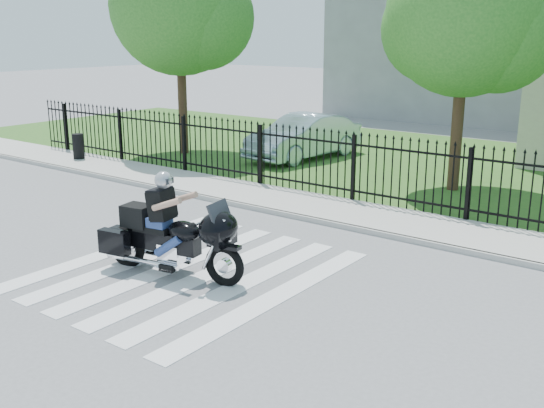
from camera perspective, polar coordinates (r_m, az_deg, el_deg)
The scene contains 11 objects.
ground at distance 11.97m, azimuth -7.40°, elevation -5.98°, with size 120.00×120.00×0.00m, color slate.
crosswalk at distance 11.97m, azimuth -7.40°, elevation -5.95°, with size 5.00×5.50×0.01m, color silver, non-canonical shape.
sidewalk at distance 15.71m, azimuth 5.38°, elevation -0.53°, with size 40.00×2.00×0.12m, color #ADAAA3.
curb at distance 14.90m, azimuth 3.36°, elevation -1.36°, with size 40.00×0.12×0.12m, color #ADAAA3.
grass_strip at distance 21.85m, azimuth 15.10°, elevation 3.33°, with size 40.00×12.00×0.02m, color #2C5B1F.
iron_fence at distance 16.35m, azimuth 7.30°, elevation 3.08°, with size 26.00×0.04×1.80m.
tree_left at distance 23.21m, azimuth -8.33°, elevation 17.18°, with size 4.80×4.80×7.58m.
tree_mid at distance 18.09m, azimuth 16.95°, elevation 15.72°, with size 4.20×4.20×6.78m.
motorcycle_rider at distance 11.63m, azimuth -9.26°, elevation -2.50°, with size 2.95×1.26×1.96m.
parked_car at distance 22.24m, azimuth 2.87°, elevation 6.05°, with size 1.61×4.62×1.52m, color #A0BCCA.
litter_bin at distance 22.65m, azimuth -16.97°, elevation 4.98°, with size 0.38×0.38×0.85m, color black.
Camera 1 is at (7.88, -7.92, 4.29)m, focal length 42.00 mm.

